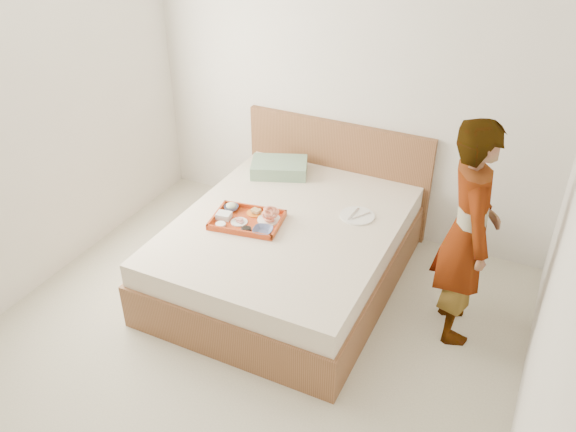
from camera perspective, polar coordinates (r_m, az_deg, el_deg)
The scene contains 17 objects.
ground at distance 4.03m, azimuth -5.74°, elevation -14.10°, with size 3.50×4.00×0.01m, color beige.
wall_back at distance 4.86m, azimuth 5.85°, elevation 12.79°, with size 3.50×0.01×2.60m, color silver.
wall_right at distance 2.83m, azimuth 24.87°, elevation -5.93°, with size 0.01×4.00×2.60m, color silver.
bed at distance 4.54m, azimuth -0.02°, elevation -3.36°, with size 1.65×2.00×0.53m, color brown.
headboard at distance 5.19m, azimuth 4.69°, elevation 4.17°, with size 1.65×0.06×0.95m, color brown.
pillow at distance 5.02m, azimuth -0.85°, elevation 4.70°, with size 0.46×0.31×0.11m, color gray.
tray at distance 4.38m, azimuth -3.95°, elevation -0.38°, with size 0.51×0.37×0.05m, color #BF4B14.
prawn_plate at distance 4.38m, azimuth -1.84°, elevation -0.36°, with size 0.17×0.17×0.01m, color white.
navy_bowl_big at distance 4.24m, azimuth -2.44°, elevation -1.43°, with size 0.14×0.14×0.04m, color navy.
sauce_dish at distance 4.26m, azimuth -4.04°, elevation -1.34°, with size 0.07×0.07×0.03m, color black.
meat_plate at distance 4.37m, azimuth -4.74°, elevation -0.58°, with size 0.12×0.12×0.01m, color white.
bread_plate at distance 4.46m, azimuth -3.23°, elevation 0.29°, with size 0.12×0.12×0.01m, color orange.
salad_bowl at distance 4.52m, azimuth -5.49°, elevation 0.79°, with size 0.11×0.11×0.03m, color navy.
plastic_tub at distance 4.42m, azimuth -6.20°, elevation 0.04°, with size 0.11×0.09×0.05m, color silver.
cheese_round at distance 4.33m, azimuth -6.51°, elevation -0.86°, with size 0.07×0.07×0.03m, color white.
dinner_plate at distance 4.48m, azimuth 6.68°, elevation 0.02°, with size 0.26×0.26×0.01m, color white.
person at distance 3.96m, azimuth 16.94°, elevation -1.61°, with size 0.58×0.38×1.58m, color silver.
Camera 1 is at (1.56, -2.32, 2.91)m, focal length 36.87 mm.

